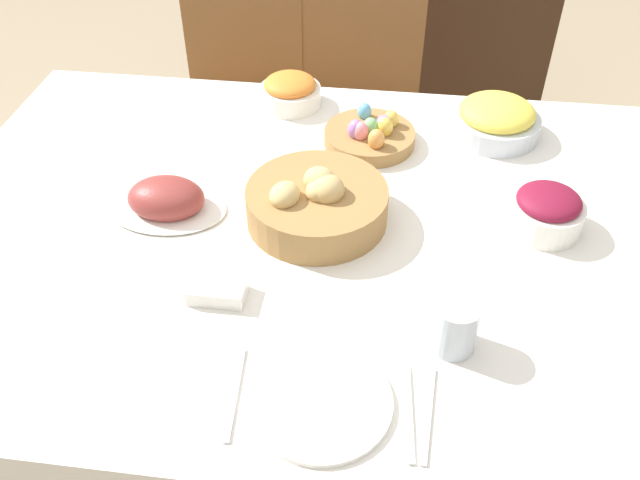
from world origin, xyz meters
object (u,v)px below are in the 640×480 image
at_px(carrot_bowl, 290,91).
at_px(knife, 409,412).
at_px(sideboard, 400,28).
at_px(pineapple_bowl, 496,119).
at_px(dinner_plate, 321,402).
at_px(butter_dish, 217,290).
at_px(ham_platter, 167,200).
at_px(drinking_cup, 454,326).
at_px(spoon, 428,414).
at_px(chair_far_center, 357,105).
at_px(bread_basket, 317,203).
at_px(chair_far_left, 237,98).
at_px(beet_salad_bowl, 546,211).
at_px(egg_basket, 370,135).
at_px(fork, 235,393).

height_order(carrot_bowl, knife, carrot_bowl).
distance_m(sideboard, pineapple_bowl, 1.43).
bearing_deg(sideboard, knife, -87.99).
xyz_separation_m(dinner_plate, butter_dish, (-0.22, 0.21, 0.01)).
distance_m(ham_platter, drinking_cup, 0.67).
bearing_deg(spoon, sideboard, 96.99).
height_order(sideboard, dinner_plate, sideboard).
xyz_separation_m(ham_platter, butter_dish, (0.17, -0.24, -0.01)).
relative_size(chair_far_center, dinner_plate, 4.04).
bearing_deg(butter_dish, sideboard, 81.93).
distance_m(bread_basket, drinking_cup, 0.41).
relative_size(chair_far_left, spoon, 5.06).
xyz_separation_m(ham_platter, knife, (0.53, -0.45, -0.02)).
height_order(drinking_cup, butter_dish, drinking_cup).
distance_m(ham_platter, dinner_plate, 0.59).
height_order(bread_basket, beet_salad_bowl, bread_basket).
relative_size(drinking_cup, butter_dish, 0.92).
distance_m(chair_far_center, egg_basket, 0.70).
height_order(chair_far_center, butter_dish, chair_far_center).
height_order(pineapple_bowl, drinking_cup, drinking_cup).
height_order(sideboard, spoon, sideboard).
bearing_deg(chair_far_center, sideboard, 79.92).
xyz_separation_m(bread_basket, butter_dish, (-0.15, -0.25, -0.03)).
height_order(chair_far_center, knife, chair_far_center).
bearing_deg(chair_far_left, fork, -73.56).
bearing_deg(chair_far_center, beet_salad_bowl, -64.92).
bearing_deg(butter_dish, pineapple_bowl, 49.51).
bearing_deg(ham_platter, dinner_plate, -49.12).
relative_size(bread_basket, butter_dish, 2.79).
relative_size(carrot_bowl, pineapple_bowl, 0.74).
xyz_separation_m(egg_basket, dinner_plate, (-0.02, -0.77, -0.02)).
bearing_deg(beet_salad_bowl, egg_basket, 144.35).
height_order(bread_basket, carrot_bowl, bread_basket).
relative_size(sideboard, knife, 6.67).
relative_size(carrot_bowl, fork, 0.87).
height_order(chair_far_center, sideboard, chair_far_center).
bearing_deg(carrot_bowl, egg_basket, -36.09).
xyz_separation_m(chair_far_left, egg_basket, (0.50, -0.64, 0.29)).
bearing_deg(pineapple_bowl, fork, -118.62).
xyz_separation_m(knife, spoon, (0.03, 0.00, 0.00)).
relative_size(chair_far_left, pineapple_bowl, 4.29).
distance_m(bread_basket, carrot_bowl, 0.49).
bearing_deg(chair_far_center, dinner_plate, -89.34).
height_order(dinner_plate, fork, dinner_plate).
xyz_separation_m(knife, butter_dish, (-0.36, 0.21, 0.01)).
height_order(chair_far_center, bread_basket, chair_far_center).
bearing_deg(chair_far_left, bread_basket, -63.68).
height_order(egg_basket, knife, egg_basket).
xyz_separation_m(chair_far_left, beet_salad_bowl, (0.88, -0.91, 0.30)).
relative_size(egg_basket, knife, 1.20).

